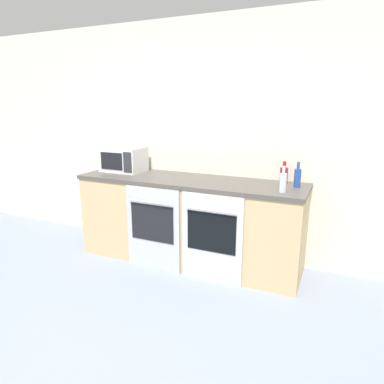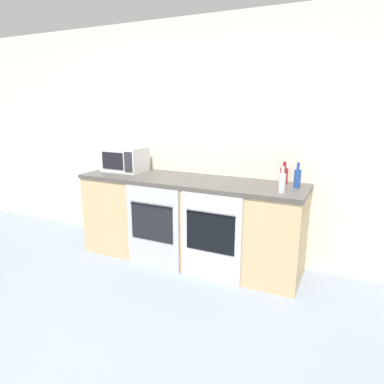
{
  "view_description": "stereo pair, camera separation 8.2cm",
  "coord_description": "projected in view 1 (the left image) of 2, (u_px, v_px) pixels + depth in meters",
  "views": [
    {
      "loc": [
        1.49,
        -1.3,
        1.7
      ],
      "look_at": [
        0.04,
        1.92,
        0.79
      ],
      "focal_mm": 32.0,
      "sensor_mm": 36.0,
      "label": 1
    },
    {
      "loc": [
        1.56,
        -1.27,
        1.7
      ],
      "look_at": [
        0.04,
        1.92,
        0.79
      ],
      "focal_mm": 32.0,
      "sensor_mm": 36.0,
      "label": 2
    }
  ],
  "objects": [
    {
      "name": "bottle_blue",
      "position": [
        297.0,
        177.0,
        3.25
      ],
      "size": [
        0.06,
        0.06,
        0.24
      ],
      "color": "#234793",
      "rests_on": "counter_back"
    },
    {
      "name": "bottle_clear",
      "position": [
        283.0,
        182.0,
        3.07
      ],
      "size": [
        0.06,
        0.06,
        0.24
      ],
      "color": "silver",
      "rests_on": "counter_back"
    },
    {
      "name": "bottle_red",
      "position": [
        284.0,
        175.0,
        3.41
      ],
      "size": [
        0.08,
        0.08,
        0.22
      ],
      "color": "maroon",
      "rests_on": "counter_back"
    },
    {
      "name": "wall_back",
      "position": [
        202.0,
        141.0,
        3.85
      ],
      "size": [
        10.0,
        0.06,
        2.6
      ],
      "color": "silver",
      "rests_on": "ground_plane"
    },
    {
      "name": "counter_back",
      "position": [
        189.0,
        220.0,
        3.75
      ],
      "size": [
        2.45,
        0.68,
        0.93
      ],
      "color": "tan",
      "rests_on": "ground_plane"
    },
    {
      "name": "microwave",
      "position": [
        123.0,
        159.0,
        4.02
      ],
      "size": [
        0.48,
        0.34,
        0.28
      ],
      "color": "silver",
      "rests_on": "counter_back"
    },
    {
      "name": "oven_left",
      "position": [
        153.0,
        228.0,
        3.55
      ],
      "size": [
        0.62,
        0.06,
        0.88
      ],
      "color": "#B7BABF",
      "rests_on": "ground_plane"
    },
    {
      "name": "oven_right",
      "position": [
        212.0,
        238.0,
        3.29
      ],
      "size": [
        0.62,
        0.06,
        0.88
      ],
      "color": "silver",
      "rests_on": "ground_plane"
    },
    {
      "name": "ground_plane",
      "position": [
        62.0,
        381.0,
        2.16
      ],
      "size": [
        16.0,
        16.0,
        0.0
      ],
      "primitive_type": "plane",
      "color": "gray"
    }
  ]
}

